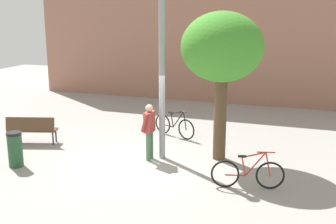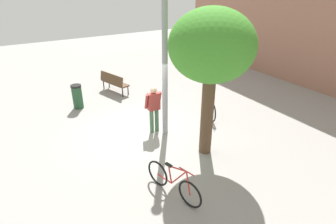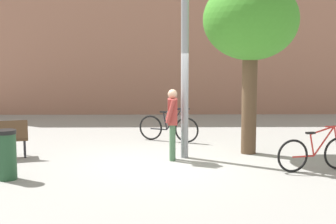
# 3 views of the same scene
# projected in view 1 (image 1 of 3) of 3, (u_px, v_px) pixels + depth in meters

# --- Properties ---
(ground_plane) EXTENTS (36.00, 36.00, 0.00)m
(ground_plane) POSITION_uv_depth(u_px,v_px,m) (141.00, 162.00, 12.18)
(ground_plane) COLOR gray
(building_facade) EXTENTS (18.42, 2.00, 8.02)m
(building_facade) POSITION_uv_depth(u_px,v_px,m) (219.00, 17.00, 20.20)
(building_facade) COLOR #9E6B56
(building_facade) RESTS_ON ground_plane
(lamppost) EXTENTS (0.28, 0.28, 4.86)m
(lamppost) POSITION_uv_depth(u_px,v_px,m) (162.00, 71.00, 11.97)
(lamppost) COLOR gray
(lamppost) RESTS_ON ground_plane
(person_by_lamppost) EXTENTS (0.28, 0.59, 1.67)m
(person_by_lamppost) POSITION_uv_depth(u_px,v_px,m) (149.00, 128.00, 12.20)
(person_by_lamppost) COLOR #47704C
(person_by_lamppost) RESTS_ON ground_plane
(park_bench) EXTENTS (1.67, 0.91, 0.92)m
(park_bench) POSITION_uv_depth(u_px,v_px,m) (32.00, 128.00, 13.79)
(park_bench) COLOR #513823
(park_bench) RESTS_ON ground_plane
(plaza_tree) EXTENTS (2.33, 2.33, 4.30)m
(plaza_tree) POSITION_uv_depth(u_px,v_px,m) (222.00, 49.00, 11.74)
(plaza_tree) COLOR brown
(plaza_tree) RESTS_ON ground_plane
(bicycle_red) EXTENTS (1.77, 0.49, 0.97)m
(bicycle_red) POSITION_uv_depth(u_px,v_px,m) (248.00, 174.00, 10.32)
(bicycle_red) COLOR black
(bicycle_red) RESTS_ON ground_plane
(bicycle_black) EXTENTS (1.68, 0.76, 0.97)m
(bicycle_black) POSITION_uv_depth(u_px,v_px,m) (174.00, 126.00, 14.62)
(bicycle_black) COLOR black
(bicycle_black) RESTS_ON ground_plane
(trash_bin) EXTENTS (0.42, 0.42, 1.00)m
(trash_bin) POSITION_uv_depth(u_px,v_px,m) (15.00, 149.00, 11.76)
(trash_bin) COLOR #234C2D
(trash_bin) RESTS_ON ground_plane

